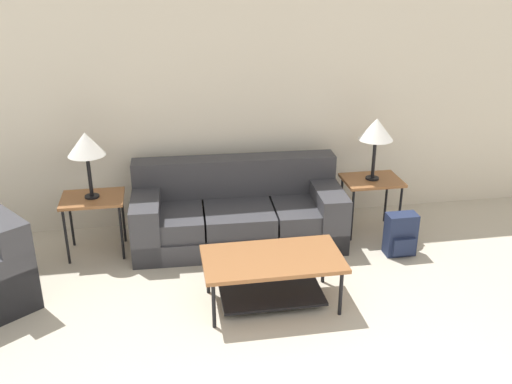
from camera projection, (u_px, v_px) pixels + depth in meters
name	position (u px, v px, depth m)	size (l,w,h in m)	color
wall_back	(245.00, 105.00, 6.05)	(9.01, 0.06, 2.60)	silver
couch	(238.00, 214.00, 5.89)	(2.16, 0.97, 0.82)	#38383D
coffee_table	(272.00, 269.00, 4.79)	(1.17, 0.64, 0.45)	#935B33
side_table_left	(93.00, 203.00, 5.55)	(0.60, 0.46, 0.60)	#935B33
side_table_right	(372.00, 184.00, 5.99)	(0.60, 0.46, 0.60)	#935B33
table_lamp_left	(86.00, 145.00, 5.32)	(0.35, 0.35, 0.65)	black
table_lamp_right	(376.00, 130.00, 5.76)	(0.35, 0.35, 0.65)	black
backpack	(401.00, 235.00, 5.64)	(0.30, 0.24, 0.43)	#1E2847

